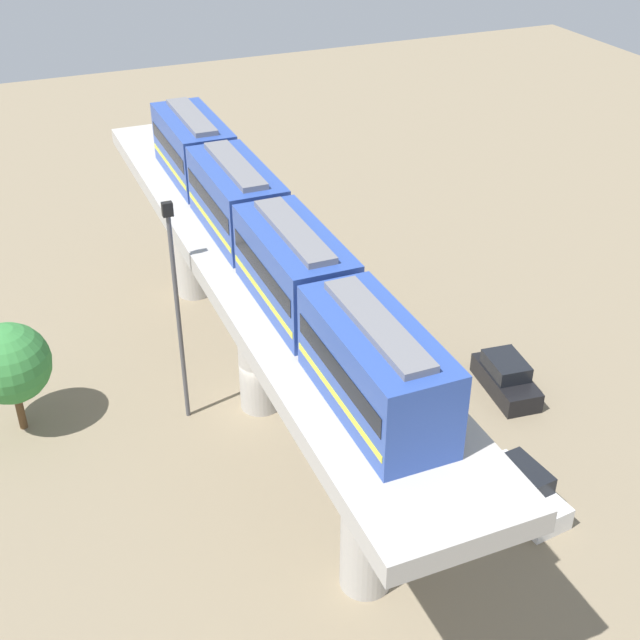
% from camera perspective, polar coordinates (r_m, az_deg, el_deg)
% --- Properties ---
extents(ground_plane, '(120.00, 120.00, 0.00)m').
position_cam_1_polar(ground_plane, '(41.07, -3.97, -5.66)').
color(ground_plane, '#84755B').
extents(viaduct, '(5.20, 35.80, 8.23)m').
position_cam_1_polar(viaduct, '(37.54, -4.32, 2.10)').
color(viaduct, '#B7B2AA').
rests_on(viaduct, ground).
extents(train, '(2.64, 27.45, 3.24)m').
position_cam_1_polar(train, '(34.84, -3.82, 5.92)').
color(train, '#2D4CA5').
rests_on(train, viaduct).
extents(parked_car_white, '(2.24, 4.37, 1.76)m').
position_cam_1_polar(parked_car_white, '(36.36, 13.26, -10.96)').
color(parked_car_white, white).
rests_on(parked_car_white, ground).
extents(parked_car_blue, '(2.18, 4.35, 1.76)m').
position_cam_1_polar(parked_car_blue, '(43.88, 4.91, -1.78)').
color(parked_car_blue, '#284CB7').
rests_on(parked_car_blue, ground).
extents(parked_car_black, '(2.27, 4.38, 1.76)m').
position_cam_1_polar(parked_car_black, '(42.44, 12.29, -3.79)').
color(parked_car_black, black).
rests_on(parked_car_black, ground).
extents(tree_near_viaduct, '(3.65, 3.65, 5.39)m').
position_cam_1_polar(tree_near_viaduct, '(39.92, -20.01, -2.76)').
color(tree_near_viaduct, brown).
rests_on(tree_near_viaduct, ground).
extents(signal_post, '(0.44, 0.28, 10.83)m').
position_cam_1_polar(signal_post, '(37.50, -9.50, 0.91)').
color(signal_post, '#4C4C51').
rests_on(signal_post, ground).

